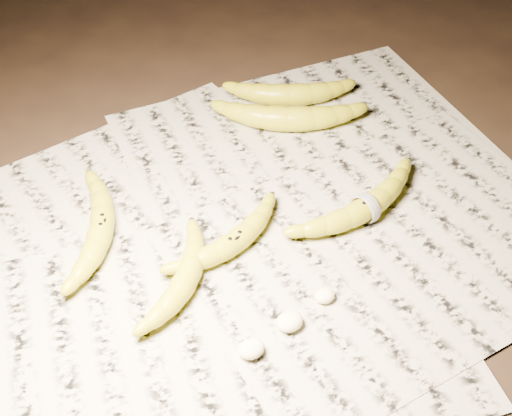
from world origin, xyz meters
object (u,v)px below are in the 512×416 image
banana_center (234,240)px  banana_upper_b (290,93)px  banana_upper_a (288,117)px  banana_left_b (186,277)px  banana_left_a (101,226)px  banana_taped (366,206)px

banana_center → banana_upper_b: bearing=31.1°
banana_upper_a → banana_upper_b: (0.04, 0.06, -0.00)m
banana_upper_a → banana_left_b: bearing=-110.8°
banana_left_b → banana_upper_a: size_ratio=0.78×
banana_left_a → banana_center: 0.18m
banana_left_b → banana_center: size_ratio=0.96×
banana_center → banana_upper_b: (0.23, 0.26, 0.00)m
banana_left_b → banana_upper_b: 0.43m
banana_left_a → banana_upper_b: (0.38, 0.15, 0.00)m
banana_upper_b → banana_center: bearing=-106.1°
banana_left_b → banana_taped: (0.28, -0.00, 0.00)m
banana_taped → banana_upper_b: banana_upper_b is taller
banana_left_a → banana_left_b: bearing=-127.7°
banana_center → banana_taped: bearing=-25.2°
banana_center → banana_taped: size_ratio=0.83×
banana_left_a → banana_left_b: size_ratio=1.18×
banana_center → banana_upper_b: 0.35m
banana_taped → banana_upper_b: (0.04, 0.29, 0.00)m
banana_left_b → banana_center: (0.08, 0.03, -0.00)m
banana_left_a → banana_center: (0.15, -0.11, -0.00)m
banana_center → banana_upper_a: banana_upper_a is taller
banana_taped → banana_upper_a: bearing=78.0°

